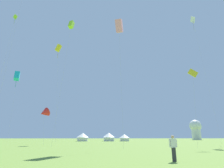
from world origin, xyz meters
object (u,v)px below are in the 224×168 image
at_px(kite_yellow_box, 58,48).
at_px(observatory_dome, 196,129).
at_px(kite_red_delta, 44,113).
at_px(kite_cyan_box, 17,76).
at_px(kite_white_diamond, 193,22).
at_px(kite_lime_box, 71,25).
at_px(kite_pink_box, 119,26).
at_px(kite_yellow_diamond, 193,74).
at_px(festival_tent_right, 124,137).
at_px(festival_tent_left, 83,137).
at_px(festival_tent_center, 109,137).
at_px(person_spectator, 174,148).
at_px(kite_lime_diamond, 14,23).

height_order(kite_yellow_box, observatory_dome, kite_yellow_box).
distance_m(kite_red_delta, kite_cyan_box, 22.20).
xyz_separation_m(kite_yellow_box, kite_white_diamond, (42.33, -7.89, 6.14)).
relative_size(kite_lime_box, kite_cyan_box, 1.28).
height_order(kite_yellow_box, kite_pink_box, kite_yellow_box).
bearing_deg(kite_yellow_diamond, festival_tent_right, 98.54).
bearing_deg(kite_white_diamond, festival_tent_left, 144.52).
relative_size(kite_pink_box, observatory_dome, 2.08).
height_order(kite_yellow_box, kite_cyan_box, kite_yellow_box).
distance_m(kite_white_diamond, kite_yellow_diamond, 33.29).
relative_size(kite_white_diamond, festival_tent_center, 8.01).
height_order(kite_pink_box, kite_white_diamond, kite_white_diamond).
distance_m(kite_pink_box, festival_tent_center, 47.90).
height_order(kite_cyan_box, person_spectator, kite_cyan_box).
height_order(festival_tent_center, festival_tent_right, festival_tent_center).
relative_size(kite_pink_box, festival_tent_left, 4.87).
bearing_deg(kite_pink_box, kite_lime_box, 150.73).
relative_size(kite_white_diamond, festival_tent_right, 9.55).
bearing_deg(kite_cyan_box, kite_lime_box, -43.94).
bearing_deg(kite_yellow_box, kite_white_diamond, -10.56).
relative_size(person_spectator, observatory_dome, 0.16).
height_order(kite_lime_diamond, observatory_dome, kite_lime_diamond).
bearing_deg(person_spectator, kite_white_diamond, 57.38).
height_order(kite_white_diamond, kite_cyan_box, kite_white_diamond).
height_order(kite_lime_box, festival_tent_center, kite_lime_box).
relative_size(kite_yellow_box, kite_lime_box, 1.21).
xyz_separation_m(kite_pink_box, kite_yellow_diamond, (12.42, -0.65, -9.21)).
xyz_separation_m(kite_cyan_box, person_spectator, (29.59, -39.14, -17.62)).
distance_m(festival_tent_left, festival_tent_right, 15.78).
bearing_deg(festival_tent_center, kite_white_diamond, -44.82).
bearing_deg(kite_red_delta, festival_tent_center, 67.25).
relative_size(kite_white_diamond, person_spectator, 21.86).
relative_size(festival_tent_left, observatory_dome, 0.43).
xyz_separation_m(kite_red_delta, kite_lime_box, (4.99, -3.67, 18.27)).
distance_m(kite_yellow_box, person_spectator, 55.67).
height_order(kite_yellow_box, kite_white_diamond, kite_white_diamond).
relative_size(kite_lime_diamond, festival_tent_right, 8.73).
relative_size(kite_pink_box, kite_lime_diamond, 0.65).
bearing_deg(observatory_dome, kite_yellow_diamond, -116.20).
xyz_separation_m(kite_yellow_diamond, festival_tent_right, (-6.67, 44.42, -10.51)).
relative_size(kite_red_delta, festival_tent_left, 1.62).
bearing_deg(kite_yellow_box, festival_tent_left, 66.08).
bearing_deg(kite_lime_box, person_spectator, -61.80).
xyz_separation_m(kite_yellow_box, festival_tent_center, (17.36, 16.93, -27.99)).
xyz_separation_m(kite_white_diamond, kite_lime_box, (-34.52, -13.51, -11.23)).
distance_m(kite_red_delta, observatory_dome, 91.63).
bearing_deg(observatory_dome, festival_tent_left, -152.64).
distance_m(kite_yellow_box, kite_lime_diamond, 14.61).
xyz_separation_m(kite_yellow_box, festival_tent_right, (23.29, 16.93, -28.26)).
relative_size(kite_pink_box, kite_red_delta, 3.00).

